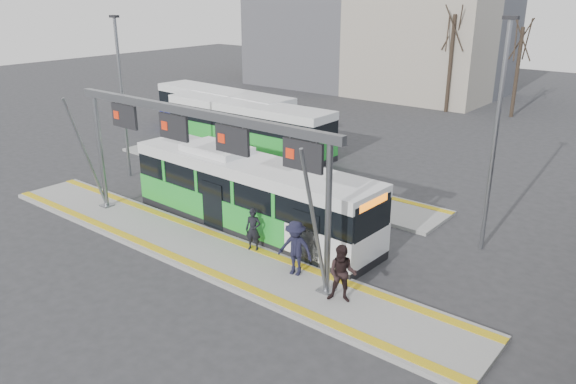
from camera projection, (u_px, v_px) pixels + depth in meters
name	position (u px, v px, depth m)	size (l,w,h in m)	color
ground	(202.00, 251.00, 21.14)	(120.00, 120.00, 0.00)	#2D2D30
platform_main	(202.00, 249.00, 21.11)	(22.00, 3.00, 0.15)	gray
platform_second	(262.00, 176.00, 29.33)	(20.00, 3.00, 0.15)	gray
tactile_main	(202.00, 247.00, 21.08)	(22.00, 2.65, 0.02)	gold
tactile_second	(276.00, 169.00, 30.14)	(20.00, 0.35, 0.02)	gold
gantry	(194.00, 137.00, 20.06)	(13.00, 1.68, 5.20)	slate
hero_bus	(250.00, 195.00, 22.72)	(11.63, 2.82, 3.18)	black
bg_bus_green	(248.00, 126.00, 34.14)	(11.53, 2.60, 2.87)	black
bg_bus_blue	(223.00, 112.00, 37.92)	(11.32, 3.22, 2.92)	black
passenger_a	(253.00, 230.00, 20.65)	(0.59, 0.39, 1.62)	black
passenger_b	(342.00, 274.00, 17.17)	(0.91, 0.71, 1.88)	black
passenger_c	(295.00, 248.00, 18.82)	(1.25, 0.72, 1.93)	black
tree_left	(454.00, 29.00, 42.81)	(1.40, 1.40, 8.48)	#382B21
tree_mid	(521.00, 40.00, 41.29)	(1.40, 1.40, 7.56)	#382B21
tree_far	(283.00, 26.00, 54.37)	(1.40, 1.40, 7.77)	#382B21
lamp_west	(122.00, 94.00, 28.18)	(0.50, 0.25, 8.12)	slate
lamp_east	(496.00, 134.00, 19.81)	(0.50, 0.25, 8.47)	slate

